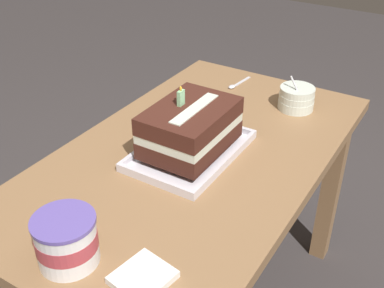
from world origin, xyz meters
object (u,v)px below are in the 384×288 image
birthday_cake (190,127)px  foil_tray (190,151)px  napkin_pile (143,277)px  serving_spoon_near_tray (235,85)px  ice_cream_tub (66,240)px  bowl_stack (296,98)px

birthday_cake → foil_tray: bearing=-90.0°
foil_tray → napkin_pile: bearing=-159.7°
birthday_cake → napkin_pile: birthday_cake is taller
serving_spoon_near_tray → napkin_pile: bearing=-163.9°
ice_cream_tub → napkin_pile: 0.17m
bowl_stack → napkin_pile: size_ratio=0.94×
birthday_cake → serving_spoon_near_tray: 0.47m
foil_tray → bowl_stack: 0.44m
serving_spoon_near_tray → foil_tray: bearing=-168.2°
birthday_cake → ice_cream_tub: birthday_cake is taller
ice_cream_tub → napkin_pile: (0.04, -0.16, -0.05)m
birthday_cake → ice_cream_tub: (-0.47, -0.00, -0.03)m
bowl_stack → ice_cream_tub: size_ratio=0.89×
birthday_cake → bowl_stack: (0.41, -0.15, -0.05)m
bowl_stack → napkin_pile: bearing=-179.2°
serving_spoon_near_tray → napkin_pile: 0.93m
birthday_cake → ice_cream_tub: 0.47m
bowl_stack → birthday_cake: bearing=160.0°
serving_spoon_near_tray → ice_cream_tub: bearing=-174.1°
bowl_stack → ice_cream_tub: (-0.88, 0.15, 0.02)m
birthday_cake → napkin_pile: (-0.44, -0.16, -0.08)m
birthday_cake → ice_cream_tub: size_ratio=2.01×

